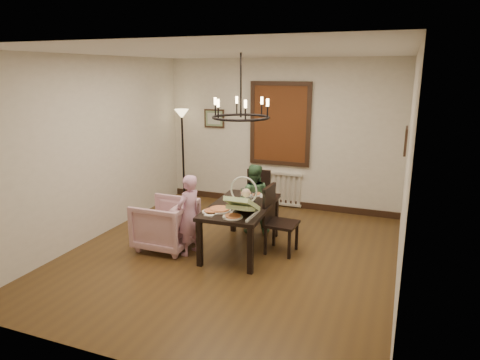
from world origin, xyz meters
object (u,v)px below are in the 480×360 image
Objects in this scene: dining_table at (241,210)px; drinking_glass at (248,202)px; armchair at (165,224)px; elderly_woman at (189,222)px; floor_lamp at (183,157)px; chair_far at (256,198)px; baby_bouncer at (242,202)px; chair_right at (282,220)px; seated_man at (253,205)px.

drinking_glass is at bearing -21.38° from dining_table.
armchair is 0.46m from elderly_woman.
floor_lamp is at bearing 137.00° from drinking_glass.
dining_table is at bearing -85.84° from chair_far.
baby_bouncer is at bearing -68.95° from dining_table.
chair_right is 1.23× the size of armchair.
chair_right is at bearing 105.02° from armchair.
chair_right is 1.72m from armchair.
floor_lamp reaches higher than baby_bouncer.
chair_right reaches higher than dining_table.
drinking_glass is (-0.05, 0.37, -0.11)m from baby_bouncer.
seated_man is 1.25m from baby_bouncer.
chair_far is at bearing 103.93° from drinking_glass.
chair_right is 0.55× the size of floor_lamp.
dining_table is at bearing 105.97° from armchair.
chair_far is 1.56m from elderly_woman.
chair_right reaches higher than elderly_woman.
elderly_woman reaches higher than dining_table.
elderly_woman is (-0.49, -1.49, 0.02)m from chair_far.
baby_bouncer is at bearing 87.48° from seated_man.
floor_lamp is (-2.11, 1.97, 0.14)m from drinking_glass.
elderly_woman is (-1.21, -0.53, -0.01)m from chair_right.
seated_man is (-0.07, 0.74, -0.14)m from dining_table.
seated_man is 0.52× the size of floor_lamp.
chair_right is at bearing 22.44° from drinking_glass.
armchair is at bearing 175.81° from baby_bouncer.
seated_man is at bearing 136.06° from armchair.
chair_far reaches higher than dining_table.
elderly_woman is 1.76× the size of baby_bouncer.
elderly_woman is at bearing -59.90° from floor_lamp.
dining_table is 11.19× the size of drinking_glass.
dining_table is at bearing 114.14° from baby_bouncer.
chair_far is 2.05m from floor_lamp.
floor_lamp is (-2.56, 1.79, 0.41)m from chair_right.
seated_man is at bearing 92.62° from dining_table.
floor_lamp is at bearing -158.30° from armchair.
floor_lamp is (-2.16, 2.34, 0.02)m from baby_bouncer.
chair_far reaches higher than drinking_glass.
armchair is 0.83× the size of elderly_woman.
armchair is at bearing -68.05° from floor_lamp.
baby_bouncer is (1.26, -0.10, 0.51)m from armchair.
floor_lamp reaches higher than dining_table.
drinking_glass is (0.77, 0.35, 0.28)m from elderly_woman.
baby_bouncer is at bearing 147.34° from chair_right.
floor_lamp is (-0.90, 2.24, 0.53)m from armchair.
chair_right is (0.73, -0.96, 0.03)m from chair_far.
chair_right is 1.32m from elderly_woman.
elderly_woman is 0.54× the size of floor_lamp.
chair_far is 0.96× the size of elderly_woman.
drinking_glass is at bearing 89.67° from seated_man.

